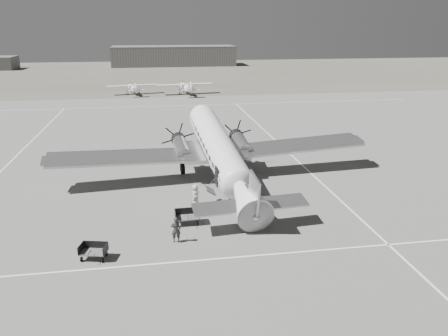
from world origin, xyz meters
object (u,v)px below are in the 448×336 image
dc3_airliner (220,154)px  ramp_agent (196,205)px  light_plane_left (133,89)px  baggage_cart_near (187,217)px  baggage_cart_far (94,252)px  hangar_main (174,56)px  light_plane_right (186,89)px  ground_crew (176,230)px  passenger (195,196)px

dc3_airliner → ramp_agent: bearing=-119.9°
light_plane_left → baggage_cart_near: size_ratio=5.64×
baggage_cart_near → baggage_cart_far: 7.33m
hangar_main → light_plane_right: size_ratio=3.59×
baggage_cart_near → ground_crew: size_ratio=1.04×
baggage_cart_near → passenger: passenger is taller
baggage_cart_far → ground_crew: (5.14, 1.40, 0.41)m
ground_crew → baggage_cart_far: bearing=11.2°
baggage_cart_near → ground_crew: ground_crew is taller
passenger → baggage_cart_far: bearing=157.3°
light_plane_left → baggage_cart_far: size_ratio=6.14×
light_plane_left → passenger: 60.47m
baggage_cart_far → passenger: (7.01, 7.13, 0.44)m
light_plane_right → ground_crew: bearing=-103.3°
light_plane_left → passenger: (6.92, -60.07, -0.17)m
baggage_cart_far → light_plane_right: bearing=94.1°
passenger → ground_crew: bearing=-176.2°
dc3_airliner → light_plane_left: bearing=94.9°
ramp_agent → dc3_airliner: bearing=-0.7°
baggage_cart_far → light_plane_left: bearing=103.5°
hangar_main → light_plane_left: (-11.82, -65.54, -2.22)m
light_plane_left → ground_crew: 66.00m
ground_crew → ramp_agent: bearing=-116.3°
ground_crew → hangar_main: bearing=-96.9°
light_plane_right → baggage_cart_near: bearing=-102.6°
baggage_cart_near → ramp_agent: (0.81, 1.66, 0.22)m
light_plane_left → ground_crew: size_ratio=5.88×
baggage_cart_near → ground_crew: (-0.96, -2.66, 0.37)m
hangar_main → light_plane_left: 66.63m
light_plane_left → baggage_cart_near: bearing=-96.1°
light_plane_right → baggage_cart_near: light_plane_right is taller
light_plane_left → baggage_cart_far: bearing=-101.6°
light_plane_left → ramp_agent: (6.83, -61.48, -0.34)m
light_plane_left → light_plane_right: bearing=-21.0°
dc3_airliner → ramp_agent: (-2.82, -6.08, -2.15)m
baggage_cart_far → passenger: size_ratio=0.93×
light_plane_right → passenger: 58.40m
light_plane_left → baggage_cart_near: light_plane_left is taller
hangar_main → ground_crew: 131.54m
baggage_cart_far → passenger: bearing=59.0°
hangar_main → light_plane_left: bearing=-100.2°
light_plane_left → passenger: light_plane_left is taller
ramp_agent → light_plane_right: bearing=20.4°
hangar_main → baggage_cart_far: size_ratio=24.67×
baggage_cart_near → ramp_agent: bearing=62.4°
ramp_agent → passenger: bearing=20.3°
light_plane_left → ramp_agent: 61.86m
baggage_cart_far → passenger: 10.01m
baggage_cart_far → ramp_agent: 8.98m
passenger → ramp_agent: bearing=-162.1°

